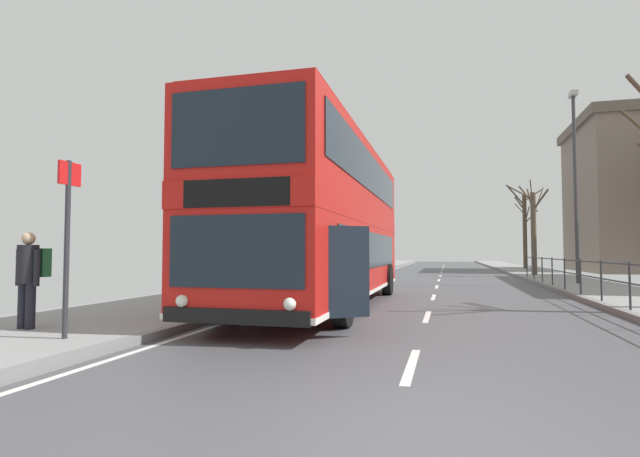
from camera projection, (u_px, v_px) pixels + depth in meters
ground at (296, 429)px, 3.85m from camera, size 15.80×140.00×0.20m
double_decker_bus_main at (324, 222)px, 13.05m from camera, size 3.34×11.52×4.34m
pedestrian_railing_far_kerb at (590, 272)px, 13.99m from camera, size 0.05×23.29×1.09m
pedestrian_with_backpack at (30, 273)px, 8.32m from camera, size 0.55×0.56×1.66m
bus_stop_sign_near at (68, 229)px, 7.40m from camera, size 0.08×0.44×2.72m
street_lamp_far_side at (575, 172)px, 20.30m from camera, size 0.28×0.60×8.11m
bare_tree_far_00 at (533, 227)px, 28.08m from camera, size 2.15×3.08×5.34m
bare_tree_far_02 at (525, 227)px, 38.67m from camera, size 2.90×3.18×6.83m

